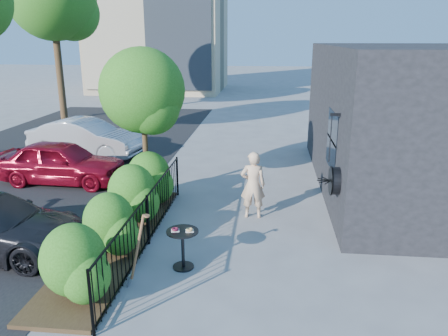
# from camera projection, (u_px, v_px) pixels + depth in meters

# --- Properties ---
(ground) EXTENTS (120.00, 120.00, 0.00)m
(ground) POSITION_uv_depth(u_px,v_px,m) (219.00, 247.00, 9.11)
(ground) COLOR gray
(ground) RESTS_ON ground
(shop_building) EXTENTS (6.22, 9.00, 4.00)m
(shop_building) POSITION_uv_depth(u_px,v_px,m) (431.00, 119.00, 12.27)
(shop_building) COLOR black
(shop_building) RESTS_ON ground
(fence) EXTENTS (0.05, 6.05, 1.10)m
(fence) POSITION_uv_depth(u_px,v_px,m) (148.00, 219.00, 9.10)
(fence) COLOR black
(fence) RESTS_ON ground
(planting_bed) EXTENTS (1.30, 6.00, 0.08)m
(planting_bed) POSITION_uv_depth(u_px,v_px,m) (117.00, 241.00, 9.32)
(planting_bed) COLOR #382616
(planting_bed) RESTS_ON ground
(shrubs) EXTENTS (1.10, 5.60, 1.24)m
(shrubs) POSITION_uv_depth(u_px,v_px,m) (121.00, 210.00, 9.22)
(shrubs) COLOR #275F15
(shrubs) RESTS_ON ground
(patio_tree) EXTENTS (2.20, 2.20, 3.94)m
(patio_tree) POSITION_uv_depth(u_px,v_px,m) (145.00, 96.00, 11.17)
(patio_tree) COLOR #3F2B19
(patio_tree) RESTS_ON ground
(street_tree_far) EXTENTS (4.40, 4.40, 8.28)m
(street_tree_far) POSITION_uv_depth(u_px,v_px,m) (53.00, 1.00, 21.70)
(street_tree_far) COLOR #3F2B19
(street_tree_far) RESTS_ON ground
(cafe_table) EXTENTS (0.61, 0.61, 0.81)m
(cafe_table) POSITION_uv_depth(u_px,v_px,m) (183.00, 242.00, 8.17)
(cafe_table) COLOR black
(cafe_table) RESTS_ON ground
(woman) EXTENTS (0.62, 0.42, 1.64)m
(woman) POSITION_uv_depth(u_px,v_px,m) (253.00, 185.00, 10.44)
(woman) COLOR beige
(woman) RESTS_ON ground
(shovel) EXTENTS (0.47, 0.18, 1.40)m
(shovel) POSITION_uv_depth(u_px,v_px,m) (136.00, 254.00, 7.53)
(shovel) COLOR brown
(shovel) RESTS_ON ground
(car_red) EXTENTS (3.84, 1.70, 1.29)m
(car_red) POSITION_uv_depth(u_px,v_px,m) (61.00, 162.00, 12.98)
(car_red) COLOR maroon
(car_red) RESTS_ON ground
(car_silver) EXTENTS (4.31, 2.07, 1.36)m
(car_silver) POSITION_uv_depth(u_px,v_px,m) (86.00, 138.00, 15.93)
(car_silver) COLOR #AAA9AE
(car_silver) RESTS_ON ground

